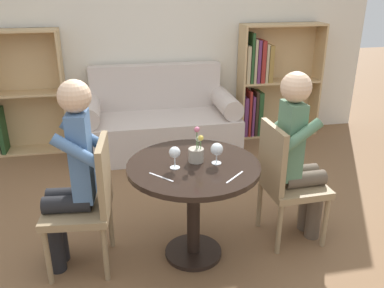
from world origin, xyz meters
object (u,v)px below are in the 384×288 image
at_px(chair_left, 88,200).
at_px(wine_glass_right, 217,150).
at_px(couch, 160,124).
at_px(person_left, 71,175).
at_px(flower_vase, 196,151).
at_px(chair_right, 285,178).
at_px(wine_glass_left, 175,153).
at_px(bookshelf_right, 267,82).
at_px(person_right, 299,154).
at_px(bookshelf_left, 5,98).

relative_size(chair_left, wine_glass_right, 6.42).
bearing_deg(couch, chair_left, -109.89).
distance_m(person_left, flower_vase, 0.81).
height_order(chair_right, wine_glass_left, chair_right).
bearing_deg(chair_right, person_left, 88.51).
relative_size(bookshelf_right, wine_glass_right, 9.53).
xyz_separation_m(bookshelf_right, chair_right, (-0.66, -2.13, -0.16)).
xyz_separation_m(couch, chair_left, (-0.69, -1.90, 0.18)).
distance_m(chair_right, wine_glass_right, 0.63).
bearing_deg(person_right, wine_glass_right, 96.55).
relative_size(chair_left, person_left, 0.70).
height_order(wine_glass_right, flower_vase, flower_vase).
xyz_separation_m(person_right, wine_glass_right, (-0.62, -0.10, 0.13)).
bearing_deg(bookshelf_right, person_right, -105.10).
relative_size(chair_right, wine_glass_right, 6.42).
height_order(bookshelf_right, person_right, bookshelf_right).
bearing_deg(couch, wine_glass_left, -93.68).
bearing_deg(person_right, bookshelf_right, -17.60).
distance_m(chair_left, wine_glass_right, 0.89).
xyz_separation_m(wine_glass_left, wine_glass_right, (0.28, 0.02, -0.00)).
relative_size(bookshelf_right, chair_right, 1.48).
bearing_deg(chair_left, couch, 165.90).
bearing_deg(person_right, wine_glass_left, 94.80).
bearing_deg(bookshelf_left, wine_glass_right, -51.34).
bearing_deg(couch, bookshelf_left, 170.52).
bearing_deg(bookshelf_left, couch, -9.48).
xyz_separation_m(bookshelf_right, person_left, (-2.12, -2.15, 0.03)).
relative_size(bookshelf_right, chair_left, 1.48).
relative_size(wine_glass_left, wine_glass_right, 1.02).
bearing_deg(bookshelf_right, flower_vase, -121.33).
distance_m(person_right, wine_glass_right, 0.64).
relative_size(bookshelf_right, person_right, 1.06).
height_order(bookshelf_right, person_left, bookshelf_right).
bearing_deg(flower_vase, person_left, 179.07).
bearing_deg(chair_right, flower_vase, 90.87).
distance_m(couch, bookshelf_left, 1.68).
height_order(person_left, person_right, person_left).
height_order(couch, wine_glass_right, couch).
relative_size(couch, bookshelf_left, 1.27).
height_order(chair_right, person_left, person_left).
relative_size(person_right, wine_glass_right, 9.02).
bearing_deg(chair_right, bookshelf_left, 44.90).
distance_m(bookshelf_left, flower_vase, 2.73).
xyz_separation_m(couch, person_right, (0.77, -1.85, 0.36)).
bearing_deg(wine_glass_left, chair_left, 173.07).
xyz_separation_m(person_left, wine_glass_left, (0.65, -0.08, 0.13)).
distance_m(bookshelf_left, chair_right, 3.15).
bearing_deg(wine_glass_right, chair_right, 9.82).
distance_m(chair_left, wine_glass_left, 0.65).
relative_size(couch, wine_glass_right, 12.10).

